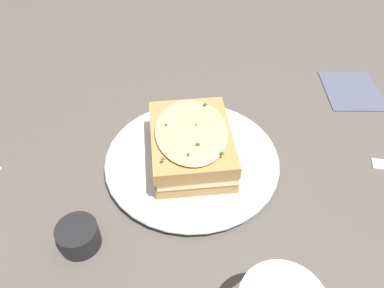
# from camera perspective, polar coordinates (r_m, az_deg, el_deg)

# --- Properties ---
(ground_plane) EXTENTS (2.40, 2.40, 0.00)m
(ground_plane) POSITION_cam_1_polar(r_m,az_deg,el_deg) (0.60, 0.10, -1.81)
(ground_plane) COLOR #514C47
(dinner_plate) EXTENTS (0.27, 0.27, 0.02)m
(dinner_plate) POSITION_cam_1_polar(r_m,az_deg,el_deg) (0.58, 0.00, -2.39)
(dinner_plate) COLOR white
(dinner_plate) RESTS_ON ground_plane
(sandwich) EXTENTS (0.18, 0.15, 0.06)m
(sandwich) POSITION_cam_1_polar(r_m,az_deg,el_deg) (0.55, -0.05, 0.12)
(sandwich) COLOR #B2844C
(sandwich) RESTS_ON dinner_plate
(napkin) EXTENTS (0.15, 0.14, 0.00)m
(napkin) POSITION_cam_1_polar(r_m,az_deg,el_deg) (0.79, 23.17, 7.55)
(napkin) COLOR #4C5166
(napkin) RESTS_ON ground_plane
(condiment_pot) EXTENTS (0.05, 0.05, 0.03)m
(condiment_pot) POSITION_cam_1_polar(r_m,az_deg,el_deg) (0.51, -16.90, -13.29)
(condiment_pot) COLOR black
(condiment_pot) RESTS_ON ground_plane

